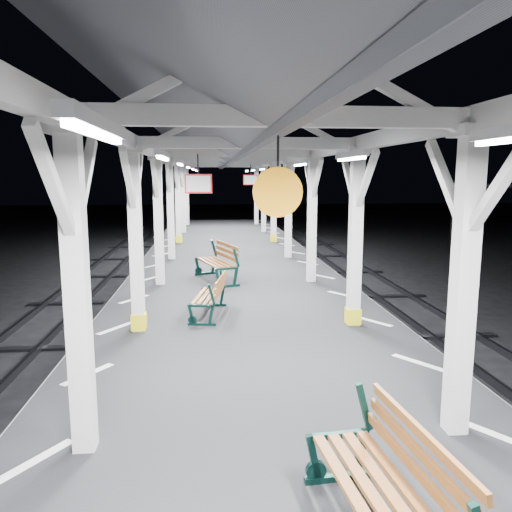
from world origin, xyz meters
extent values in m
plane|color=black|center=(0.00, 0.00, 0.00)|extent=(120.00, 120.00, 0.00)
cube|color=black|center=(0.00, 0.00, 0.50)|extent=(6.00, 50.00, 1.00)
cube|color=silver|center=(-2.45, 0.00, 1.00)|extent=(1.00, 48.00, 0.01)
cube|color=silver|center=(2.45, 0.00, 1.00)|extent=(1.00, 48.00, 0.01)
cube|color=silver|center=(-2.00, -2.00, 2.60)|extent=(0.22, 0.22, 3.20)
cube|color=silver|center=(-2.00, -2.00, 4.26)|extent=(0.40, 0.40, 0.12)
cube|color=silver|center=(-2.00, -1.45, 3.75)|extent=(0.10, 0.99, 0.99)
cube|color=silver|center=(-2.00, -2.55, 3.75)|extent=(0.10, 0.99, 0.99)
cube|color=silver|center=(-2.00, 2.00, 2.60)|extent=(0.22, 0.22, 3.20)
cube|color=silver|center=(-2.00, 2.00, 4.26)|extent=(0.40, 0.40, 0.12)
cube|color=yellow|center=(-2.00, 2.00, 1.18)|extent=(0.26, 0.26, 0.30)
cube|color=silver|center=(-2.00, 2.55, 3.75)|extent=(0.10, 0.99, 0.99)
cube|color=silver|center=(-2.00, 1.45, 3.75)|extent=(0.10, 0.99, 0.99)
cube|color=silver|center=(-2.00, 6.00, 2.60)|extent=(0.22, 0.22, 3.20)
cube|color=silver|center=(-2.00, 6.00, 4.26)|extent=(0.40, 0.40, 0.12)
cube|color=silver|center=(-2.00, 6.55, 3.75)|extent=(0.10, 0.99, 0.99)
cube|color=silver|center=(-2.00, 5.45, 3.75)|extent=(0.10, 0.99, 0.99)
cube|color=silver|center=(-2.00, 10.00, 2.60)|extent=(0.22, 0.22, 3.20)
cube|color=silver|center=(-2.00, 10.00, 4.26)|extent=(0.40, 0.40, 0.12)
cube|color=silver|center=(-2.00, 10.55, 3.75)|extent=(0.10, 0.99, 0.99)
cube|color=silver|center=(-2.00, 9.45, 3.75)|extent=(0.10, 0.99, 0.99)
cube|color=silver|center=(-2.00, 14.00, 2.60)|extent=(0.22, 0.22, 3.20)
cube|color=silver|center=(-2.00, 14.00, 4.26)|extent=(0.40, 0.40, 0.12)
cube|color=yellow|center=(-2.00, 14.00, 1.18)|extent=(0.26, 0.26, 0.30)
cube|color=silver|center=(-2.00, 14.55, 3.75)|extent=(0.10, 0.99, 0.99)
cube|color=silver|center=(-2.00, 13.45, 3.75)|extent=(0.10, 0.99, 0.99)
cube|color=silver|center=(-2.00, 18.00, 2.60)|extent=(0.22, 0.22, 3.20)
cube|color=silver|center=(-2.00, 18.00, 4.26)|extent=(0.40, 0.40, 0.12)
cube|color=silver|center=(-2.00, 18.55, 3.75)|extent=(0.10, 0.99, 0.99)
cube|color=silver|center=(-2.00, 17.45, 3.75)|extent=(0.10, 0.99, 0.99)
cube|color=silver|center=(-2.00, 22.00, 2.60)|extent=(0.22, 0.22, 3.20)
cube|color=silver|center=(-2.00, 22.00, 4.26)|extent=(0.40, 0.40, 0.12)
cube|color=silver|center=(-2.00, 22.55, 3.75)|extent=(0.10, 0.99, 0.99)
cube|color=silver|center=(-2.00, 21.45, 3.75)|extent=(0.10, 0.99, 0.99)
cube|color=silver|center=(2.00, -2.00, 2.60)|extent=(0.22, 0.22, 3.20)
cube|color=silver|center=(2.00, -2.00, 4.26)|extent=(0.40, 0.40, 0.12)
cube|color=silver|center=(2.00, -1.45, 3.75)|extent=(0.10, 0.99, 0.99)
cube|color=silver|center=(2.00, -2.55, 3.75)|extent=(0.10, 0.99, 0.99)
cube|color=silver|center=(2.00, 2.00, 2.60)|extent=(0.22, 0.22, 3.20)
cube|color=silver|center=(2.00, 2.00, 4.26)|extent=(0.40, 0.40, 0.12)
cube|color=yellow|center=(2.00, 2.00, 1.18)|extent=(0.26, 0.26, 0.30)
cube|color=silver|center=(2.00, 2.55, 3.75)|extent=(0.10, 0.99, 0.99)
cube|color=silver|center=(2.00, 1.45, 3.75)|extent=(0.10, 0.99, 0.99)
cube|color=silver|center=(2.00, 6.00, 2.60)|extent=(0.22, 0.22, 3.20)
cube|color=silver|center=(2.00, 6.00, 4.26)|extent=(0.40, 0.40, 0.12)
cube|color=silver|center=(2.00, 6.55, 3.75)|extent=(0.10, 0.99, 0.99)
cube|color=silver|center=(2.00, 5.45, 3.75)|extent=(0.10, 0.99, 0.99)
cube|color=silver|center=(2.00, 10.00, 2.60)|extent=(0.22, 0.22, 3.20)
cube|color=silver|center=(2.00, 10.00, 4.26)|extent=(0.40, 0.40, 0.12)
cube|color=silver|center=(2.00, 10.55, 3.75)|extent=(0.10, 0.99, 0.99)
cube|color=silver|center=(2.00, 9.45, 3.75)|extent=(0.10, 0.99, 0.99)
cube|color=silver|center=(2.00, 14.00, 2.60)|extent=(0.22, 0.22, 3.20)
cube|color=silver|center=(2.00, 14.00, 4.26)|extent=(0.40, 0.40, 0.12)
cube|color=yellow|center=(2.00, 14.00, 1.18)|extent=(0.26, 0.26, 0.30)
cube|color=silver|center=(2.00, 14.55, 3.75)|extent=(0.10, 0.99, 0.99)
cube|color=silver|center=(2.00, 13.45, 3.75)|extent=(0.10, 0.99, 0.99)
cube|color=silver|center=(2.00, 18.00, 2.60)|extent=(0.22, 0.22, 3.20)
cube|color=silver|center=(2.00, 18.00, 4.26)|extent=(0.40, 0.40, 0.12)
cube|color=silver|center=(2.00, 18.55, 3.75)|extent=(0.10, 0.99, 0.99)
cube|color=silver|center=(2.00, 17.45, 3.75)|extent=(0.10, 0.99, 0.99)
cube|color=silver|center=(2.00, 22.00, 2.60)|extent=(0.22, 0.22, 3.20)
cube|color=silver|center=(2.00, 22.00, 4.26)|extent=(0.40, 0.40, 0.12)
cube|color=silver|center=(2.00, 22.55, 3.75)|extent=(0.10, 0.99, 0.99)
cube|color=silver|center=(2.00, 21.45, 3.75)|extent=(0.10, 0.99, 0.99)
cube|color=silver|center=(-2.00, 0.00, 4.38)|extent=(0.18, 48.00, 0.24)
cube|color=silver|center=(2.00, 0.00, 4.38)|extent=(0.18, 48.00, 0.24)
cube|color=silver|center=(0.00, -2.00, 4.38)|extent=(4.20, 0.14, 0.20)
cube|color=silver|center=(0.00, 2.00, 4.38)|extent=(4.20, 0.14, 0.20)
cube|color=silver|center=(0.00, 6.00, 4.38)|extent=(4.20, 0.14, 0.20)
cube|color=silver|center=(0.00, 10.00, 4.38)|extent=(4.20, 0.14, 0.20)
cube|color=silver|center=(0.00, 14.00, 4.38)|extent=(4.20, 0.14, 0.20)
cube|color=silver|center=(0.00, 18.00, 4.38)|extent=(4.20, 0.14, 0.20)
cube|color=silver|center=(0.00, 22.00, 4.38)|extent=(4.20, 0.14, 0.20)
cube|color=silver|center=(0.00, 0.00, 5.30)|extent=(0.16, 48.00, 0.20)
cube|color=#4E5056|center=(-1.30, 0.00, 4.92)|extent=(2.80, 49.00, 1.45)
cube|color=#4E5056|center=(1.30, 0.00, 4.92)|extent=(2.80, 49.00, 1.45)
cube|color=silver|center=(-1.30, -4.00, 4.10)|extent=(0.10, 1.35, 0.08)
cube|color=white|center=(-1.30, -4.00, 4.05)|extent=(0.05, 1.25, 0.05)
cube|color=silver|center=(-1.30, 0.00, 4.10)|extent=(0.10, 1.35, 0.08)
cube|color=white|center=(-1.30, 0.00, 4.05)|extent=(0.05, 1.25, 0.05)
cube|color=silver|center=(-1.30, 4.00, 4.10)|extent=(0.10, 1.35, 0.08)
cube|color=white|center=(-1.30, 4.00, 4.05)|extent=(0.05, 1.25, 0.05)
cube|color=silver|center=(-1.30, 8.00, 4.10)|extent=(0.10, 1.35, 0.08)
cube|color=white|center=(-1.30, 8.00, 4.05)|extent=(0.05, 1.25, 0.05)
cube|color=silver|center=(-1.30, 12.00, 4.10)|extent=(0.10, 1.35, 0.08)
cube|color=white|center=(-1.30, 12.00, 4.05)|extent=(0.05, 1.25, 0.05)
cube|color=silver|center=(-1.30, 16.00, 4.10)|extent=(0.10, 1.35, 0.08)
cube|color=white|center=(-1.30, 16.00, 4.05)|extent=(0.05, 1.25, 0.05)
cube|color=silver|center=(-1.30, 20.00, 4.10)|extent=(0.10, 1.35, 0.08)
cube|color=white|center=(-1.30, 20.00, 4.05)|extent=(0.05, 1.25, 0.05)
cube|color=silver|center=(1.30, 0.00, 4.10)|extent=(0.10, 1.35, 0.08)
cube|color=white|center=(1.30, 0.00, 4.05)|extent=(0.05, 1.25, 0.05)
cube|color=silver|center=(1.30, 4.00, 4.10)|extent=(0.10, 1.35, 0.08)
cube|color=white|center=(1.30, 4.00, 4.05)|extent=(0.05, 1.25, 0.05)
cube|color=silver|center=(1.30, 8.00, 4.10)|extent=(0.10, 1.35, 0.08)
cube|color=white|center=(1.30, 8.00, 4.05)|extent=(0.05, 1.25, 0.05)
cube|color=silver|center=(1.30, 12.00, 4.10)|extent=(0.10, 1.35, 0.08)
cube|color=white|center=(1.30, 12.00, 4.05)|extent=(0.05, 1.25, 0.05)
cube|color=silver|center=(1.30, 16.00, 4.10)|extent=(0.10, 1.35, 0.08)
cube|color=white|center=(1.30, 16.00, 4.05)|extent=(0.05, 1.25, 0.05)
cube|color=silver|center=(1.30, 20.00, 4.10)|extent=(0.10, 1.35, 0.08)
cube|color=white|center=(1.30, 20.00, 4.05)|extent=(0.05, 1.25, 0.05)
cylinder|color=black|center=(0.00, -2.00, 4.05)|extent=(0.02, 0.02, 0.30)
cylinder|color=orange|center=(0.00, -2.00, 3.65)|extent=(0.50, 0.04, 0.50)
cylinder|color=black|center=(-0.88, 2.30, 4.02)|extent=(0.02, 0.02, 0.36)
cube|color=red|center=(-0.88, 2.30, 3.67)|extent=(0.50, 0.03, 0.35)
cube|color=white|center=(-0.88, 2.30, 3.67)|extent=(0.44, 0.04, 0.29)
cylinder|color=black|center=(0.74, 10.53, 4.02)|extent=(0.02, 0.02, 0.36)
cube|color=red|center=(0.74, 10.53, 3.67)|extent=(0.50, 0.03, 0.35)
cube|color=white|center=(0.74, 10.53, 3.67)|extent=(0.44, 0.05, 0.29)
cube|color=black|center=(14.00, 22.00, 1.65)|extent=(0.20, 0.20, 3.30)
sphere|color=silver|center=(14.00, 22.00, 3.22)|extent=(0.20, 0.20, 0.20)
cube|color=black|center=(0.48, -2.79, 1.03)|extent=(0.64, 0.12, 0.06)
cube|color=black|center=(0.24, -2.81, 1.25)|extent=(0.17, 0.07, 0.49)
cube|color=black|center=(0.69, -2.77, 1.25)|extent=(0.15, 0.07, 0.50)
cube|color=black|center=(0.71, -2.77, 1.72)|extent=(0.18, 0.07, 0.47)
cube|color=brown|center=(0.34, -3.66, 1.48)|extent=(0.25, 1.63, 0.04)
cube|color=brown|center=(0.48, -3.65, 1.48)|extent=(0.25, 1.63, 0.04)
cube|color=brown|center=(0.62, -3.64, 1.48)|extent=(0.25, 1.63, 0.04)
cube|color=brown|center=(0.76, -3.62, 1.48)|extent=(0.25, 1.63, 0.04)
cube|color=brown|center=(0.83, -3.62, 1.63)|extent=(0.21, 1.62, 0.10)
cube|color=brown|center=(0.85, -3.61, 1.77)|extent=(0.21, 1.62, 0.10)
cube|color=brown|center=(0.88, -3.61, 1.91)|extent=(0.21, 1.62, 0.10)
cube|color=black|center=(-0.86, 2.21, 1.03)|extent=(0.54, 0.14, 0.05)
cube|color=black|center=(-1.06, 2.25, 1.21)|extent=(0.14, 0.07, 0.42)
cube|color=black|center=(-0.68, 2.18, 1.21)|extent=(0.13, 0.07, 0.42)
cube|color=black|center=(-0.67, 2.18, 1.60)|extent=(0.15, 0.07, 0.39)
cube|color=black|center=(-0.62, 3.63, 1.03)|extent=(0.54, 0.14, 0.05)
cube|color=black|center=(-0.82, 3.67, 1.21)|extent=(0.14, 0.07, 0.42)
cube|color=black|center=(-0.44, 3.60, 1.21)|extent=(0.13, 0.07, 0.42)
cube|color=black|center=(-0.43, 3.60, 1.60)|extent=(0.15, 0.07, 0.39)
cube|color=brown|center=(-0.92, 2.95, 1.41)|extent=(0.31, 1.36, 0.03)
cube|color=brown|center=(-0.80, 2.93, 1.41)|extent=(0.31, 1.36, 0.03)
cube|color=brown|center=(-0.69, 2.91, 1.41)|extent=(0.31, 1.36, 0.03)
cube|color=brown|center=(-0.57, 2.90, 1.41)|extent=(0.31, 1.36, 0.03)
cube|color=brown|center=(-0.51, 2.88, 1.53)|extent=(0.27, 1.36, 0.09)
cube|color=brown|center=(-0.49, 2.88, 1.65)|extent=(0.27, 1.36, 0.09)
cube|color=brown|center=(-0.48, 2.88, 1.77)|extent=(0.27, 1.36, 0.09)
cube|color=black|center=(-0.27, 5.45, 1.03)|extent=(0.66, 0.27, 0.07)
cube|color=black|center=(-0.50, 5.37, 1.26)|extent=(0.18, 0.11, 0.52)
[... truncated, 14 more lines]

